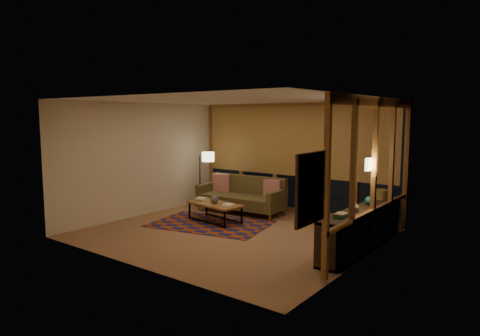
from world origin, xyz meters
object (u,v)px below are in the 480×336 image
Objects in this scene: sofa at (241,195)px; bookshelf at (362,228)px; floor_lamp at (200,178)px; coffee_table at (215,213)px.

bookshelf is (3.47, -0.95, -0.07)m from sofa.
sofa is 1.42m from floor_lamp.
floor_lamp is 0.49× the size of bookshelf.
coffee_table is at bearing -177.11° from bookshelf.
floor_lamp reaches higher than bookshelf.
sofa is 1.64× the size of coffee_table.
floor_lamp is at bearing 151.18° from coffee_table.
floor_lamp reaches higher than coffee_table.
bookshelf is at bearing -19.36° from sofa.
sofa is at bearing 164.73° from bookshelf.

